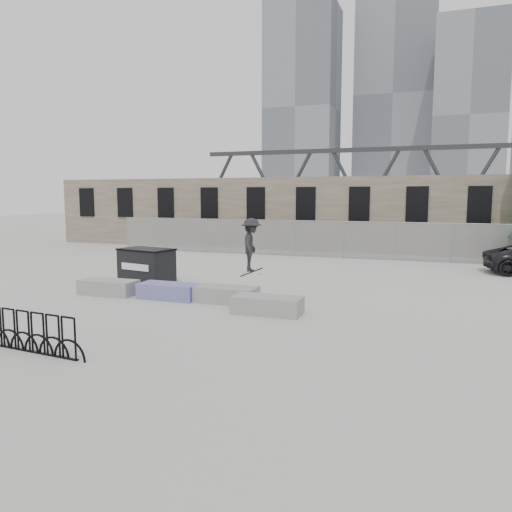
{
  "coord_description": "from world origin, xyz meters",
  "views": [
    {
      "loc": [
        7.48,
        -14.43,
        3.41
      ],
      "look_at": [
        1.6,
        1.78,
        1.3
      ],
      "focal_mm": 35.0,
      "sensor_mm": 36.0,
      "label": 1
    }
  ],
  "objects_px": {
    "planter_far_left": "(108,287)",
    "dumpster": "(147,266)",
    "bike_rack": "(16,330)",
    "skateboarder": "(251,245)",
    "planter_offset": "(267,304)",
    "planter_center_left": "(169,290)",
    "planter_center_right": "(226,294)"
  },
  "relations": [
    {
      "from": "planter_offset",
      "to": "skateboarder",
      "type": "bearing_deg",
      "value": 122.69
    },
    {
      "from": "planter_far_left",
      "to": "skateboarder",
      "type": "bearing_deg",
      "value": 11.97
    },
    {
      "from": "planter_offset",
      "to": "bike_rack",
      "type": "distance_m",
      "value": 6.57
    },
    {
      "from": "planter_far_left",
      "to": "planter_center_right",
      "type": "xyz_separation_m",
      "value": [
        4.33,
        0.21,
        0.0
      ]
    },
    {
      "from": "planter_center_left",
      "to": "bike_rack",
      "type": "xyz_separation_m",
      "value": [
        -0.41,
        -5.99,
        0.16
      ]
    },
    {
      "from": "planter_far_left",
      "to": "planter_center_right",
      "type": "relative_size",
      "value": 1.0
    },
    {
      "from": "planter_center_left",
      "to": "planter_offset",
      "type": "xyz_separation_m",
      "value": [
        3.73,
        -0.88,
        0.0
      ]
    },
    {
      "from": "planter_offset",
      "to": "dumpster",
      "type": "xyz_separation_m",
      "value": [
        -6.05,
        3.23,
        0.41
      ]
    },
    {
      "from": "planter_center_left",
      "to": "dumpster",
      "type": "xyz_separation_m",
      "value": [
        -2.32,
        2.34,
        0.41
      ]
    },
    {
      "from": "dumpster",
      "to": "bike_rack",
      "type": "xyz_separation_m",
      "value": [
        1.91,
        -8.33,
        -0.24
      ]
    },
    {
      "from": "planter_center_left",
      "to": "planter_offset",
      "type": "bearing_deg",
      "value": -13.31
    },
    {
      "from": "planter_center_left",
      "to": "dumpster",
      "type": "distance_m",
      "value": 3.32
    },
    {
      "from": "dumpster",
      "to": "bike_rack",
      "type": "bearing_deg",
      "value": -64.61
    },
    {
      "from": "planter_center_right",
      "to": "bike_rack",
      "type": "distance_m",
      "value": 6.57
    },
    {
      "from": "bike_rack",
      "to": "planter_far_left",
      "type": "bearing_deg",
      "value": 107.95
    },
    {
      "from": "planter_center_right",
      "to": "planter_offset",
      "type": "height_order",
      "value": "same"
    },
    {
      "from": "skateboarder",
      "to": "dumpster",
      "type": "bearing_deg",
      "value": 59.03
    },
    {
      "from": "planter_offset",
      "to": "dumpster",
      "type": "distance_m",
      "value": 6.87
    },
    {
      "from": "skateboarder",
      "to": "planter_center_right",
      "type": "bearing_deg",
      "value": 131.26
    },
    {
      "from": "planter_far_left",
      "to": "planter_offset",
      "type": "height_order",
      "value": "same"
    },
    {
      "from": "planter_far_left",
      "to": "dumpster",
      "type": "distance_m",
      "value": 2.47
    },
    {
      "from": "planter_center_left",
      "to": "planter_offset",
      "type": "height_order",
      "value": "same"
    },
    {
      "from": "dumpster",
      "to": "planter_offset",
      "type": "bearing_deg",
      "value": -15.59
    },
    {
      "from": "planter_far_left",
      "to": "planter_center_left",
      "type": "relative_size",
      "value": 1.0
    },
    {
      "from": "planter_center_right",
      "to": "dumpster",
      "type": "height_order",
      "value": "dumpster"
    },
    {
      "from": "planter_offset",
      "to": "planter_center_right",
      "type": "bearing_deg",
      "value": 149.78
    },
    {
      "from": "planter_far_left",
      "to": "skateboarder",
      "type": "relative_size",
      "value": 1.02
    },
    {
      "from": "planter_center_left",
      "to": "skateboarder",
      "type": "distance_m",
      "value": 3.12
    },
    {
      "from": "planter_far_left",
      "to": "planter_offset",
      "type": "xyz_separation_m",
      "value": [
        6.05,
        -0.79,
        0.0
      ]
    },
    {
      "from": "planter_far_left",
      "to": "dumpster",
      "type": "relative_size",
      "value": 0.88
    },
    {
      "from": "planter_center_left",
      "to": "skateboarder",
      "type": "xyz_separation_m",
      "value": [
        2.56,
        0.94,
        1.51
      ]
    },
    {
      "from": "bike_rack",
      "to": "skateboarder",
      "type": "distance_m",
      "value": 7.66
    }
  ]
}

